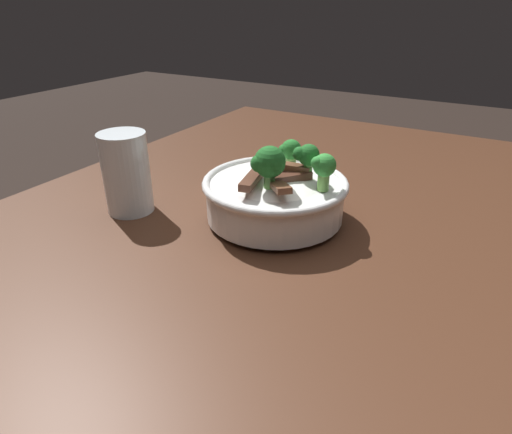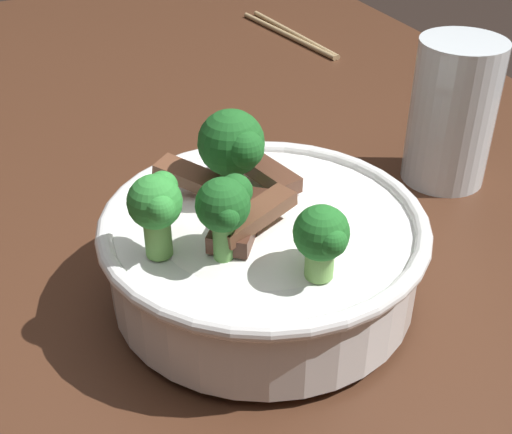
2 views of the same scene
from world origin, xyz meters
name	(u,v)px [view 2 (image 2 of 2)]	position (x,y,z in m)	size (l,w,h in m)	color
dining_table	(141,345)	(0.00, 0.00, 0.67)	(1.52, 1.06, 0.77)	#472819
rice_bowl	(262,244)	(0.10, 0.07, 0.82)	(0.23, 0.23, 0.13)	white
drinking_glass	(451,122)	(0.01, 0.30, 0.83)	(0.08, 0.08, 0.13)	white
chopsticks_pair	(290,34)	(-0.41, 0.35, 0.78)	(0.22, 0.05, 0.01)	tan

